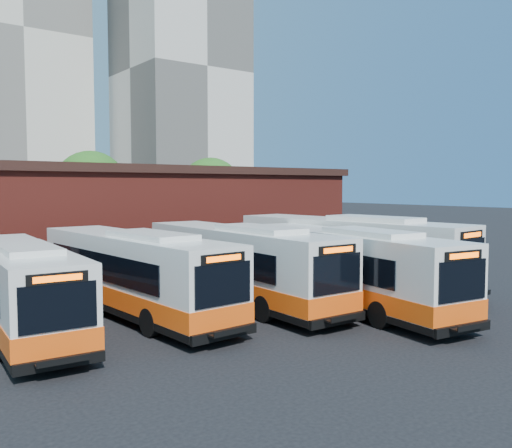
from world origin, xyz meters
TOP-DOWN VIEW (x-y plane):
  - ground at (0.00, 0.00)m, footprint 220.00×220.00m
  - bus_farwest at (-10.90, 5.42)m, footprint 3.13×11.87m
  - bus_west at (-6.63, 5.42)m, footprint 3.37×12.60m
  - bus_midwest at (-1.98, 4.66)m, footprint 2.88×12.81m
  - bus_mideast at (1.18, 1.22)m, footprint 4.18×12.69m
  - bus_east at (4.52, 4.36)m, footprint 4.03×13.66m
  - transit_worker at (1.15, -1.62)m, footprint 0.67×0.82m
  - depot_building at (0.00, 20.00)m, footprint 28.60×12.60m
  - tree_mid at (2.00, 34.00)m, footprint 6.56×6.56m
  - tree_east at (13.00, 31.00)m, footprint 6.24×6.24m
  - tower_center at (7.00, 86.00)m, footprint 22.00×20.00m
  - tower_right at (30.00, 68.00)m, footprint 18.00×18.00m

SIDE VIEW (x-z plane):
  - ground at x=0.00m, z-range 0.00..0.00m
  - transit_worker at x=1.15m, z-range 0.00..1.96m
  - bus_farwest at x=-10.90m, z-range -0.15..3.05m
  - bus_west at x=-6.63m, z-range -0.16..3.24m
  - bus_mideast at x=1.18m, z-range -0.16..3.25m
  - bus_midwest at x=-1.98m, z-range -0.16..3.31m
  - bus_east at x=4.52m, z-range -0.17..3.50m
  - depot_building at x=0.00m, z-range 0.06..6.46m
  - tree_east at x=13.00m, z-range 0.85..8.81m
  - tree_mid at x=2.00m, z-range 0.90..9.26m
  - tower_right at x=30.00m, z-range -0.26..48.94m
  - tower_center at x=7.00m, z-range -0.26..60.94m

